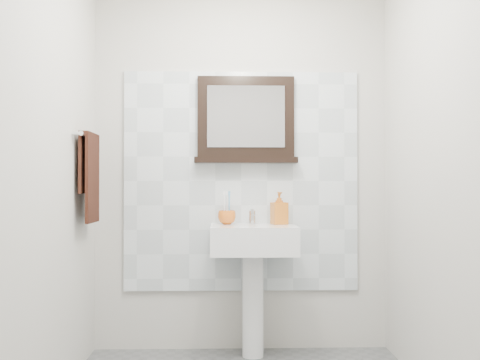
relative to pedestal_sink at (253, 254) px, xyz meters
name	(u,v)px	position (x,y,z in m)	size (l,w,h in m)	color
back_wall	(241,167)	(-0.07, 0.23, 0.57)	(2.00, 0.01, 2.50)	beige
front_wall	(264,139)	(-0.07, -1.97, 0.57)	(2.00, 0.01, 2.50)	beige
left_wall	(43,158)	(-1.07, -0.87, 0.57)	(0.01, 2.20, 2.50)	beige
right_wall	(448,159)	(0.93, -0.87, 0.57)	(0.01, 2.20, 2.50)	beige
splashback	(241,181)	(-0.07, 0.21, 0.47)	(1.60, 0.02, 1.50)	silver
pedestal_sink	(253,254)	(0.00, 0.00, 0.00)	(0.55, 0.44, 0.96)	white
toothbrush_cup	(227,217)	(-0.17, 0.10, 0.23)	(0.12, 0.12, 0.09)	#D46119
toothbrushes	(227,206)	(-0.17, 0.10, 0.31)	(0.05, 0.04, 0.21)	white
soap_dispenser	(279,208)	(0.18, 0.10, 0.29)	(0.10, 0.10, 0.22)	#BB4416
framed_mirror	(246,122)	(-0.04, 0.19, 0.88)	(0.70, 0.11, 0.59)	black
towel_bar	(89,136)	(-1.02, -0.17, 0.74)	(0.07, 0.40, 0.03)	silver
hand_towel	(90,170)	(-1.01, -0.17, 0.53)	(0.06, 0.30, 0.55)	black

